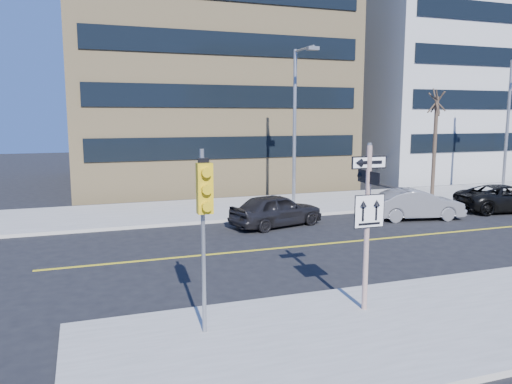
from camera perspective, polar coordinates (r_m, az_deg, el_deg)
name	(u,v)px	position (r m, az deg, el deg)	size (l,w,h in m)	color
ground	(318,283)	(14.93, 7.15, -10.27)	(120.00, 120.00, 0.00)	black
far_sidewalk	(490,192)	(34.95, 25.16, -0.01)	(66.00, 6.00, 0.15)	gray
sign_pole	(367,217)	(12.17, 12.62, -2.86)	(0.92, 0.92, 4.06)	beige
traffic_signal	(204,204)	(10.39, -5.92, -1.32)	(0.32, 0.45, 4.00)	gray
parked_car_a	(276,210)	(22.05, 2.34, -2.07)	(4.29, 1.73, 1.46)	black
parked_car_b	(416,204)	(24.75, 17.83, -1.34)	(4.35, 1.52, 1.43)	slate
parked_car_c	(506,198)	(28.54, 26.66, -0.63)	(4.94, 2.28, 1.37)	black
streetlight_a	(297,118)	(25.57, 4.65, 8.44)	(0.55, 2.25, 8.00)	gray
streetlight_b	(511,118)	(33.76, 27.15, 7.57)	(0.55, 2.25, 8.00)	gray
street_tree_west	(437,104)	(30.78, 19.97, 9.42)	(1.80, 1.80, 6.35)	#382C21
building_brick	(195,60)	(38.77, -6.95, 14.74)	(18.00, 18.00, 18.00)	tan
building_grey_mid	(445,86)	(47.64, 20.76, 11.28)	(20.00, 16.00, 15.00)	#A4A6A9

